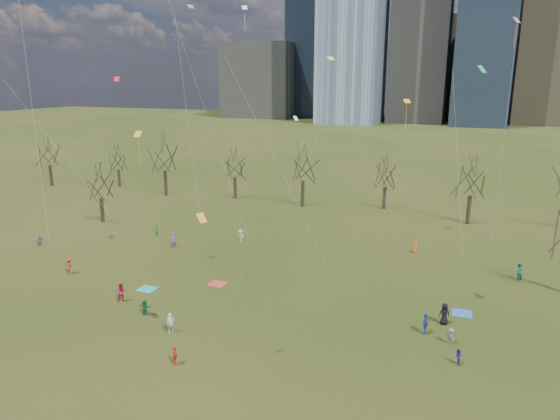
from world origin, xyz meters
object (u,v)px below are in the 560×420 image
(blanket_crimson, at_px, (218,284))
(person_2, at_px, (122,292))
(person_1, at_px, (171,323))
(person_4, at_px, (175,356))
(blanket_navy, at_px, (462,313))
(blanket_teal, at_px, (147,289))

(blanket_crimson, height_order, person_2, person_2)
(person_1, height_order, person_4, person_1)
(blanket_navy, relative_size, blanket_crimson, 1.00)
(blanket_teal, bearing_deg, blanket_navy, 10.84)
(blanket_navy, distance_m, blanket_crimson, 22.27)
(person_1, bearing_deg, blanket_crimson, 53.75)
(blanket_teal, relative_size, person_4, 1.13)
(blanket_navy, distance_m, person_4, 23.90)
(blanket_teal, height_order, person_4, person_4)
(blanket_navy, xyz_separation_m, person_1, (-21.10, -11.58, 0.79))
(person_2, relative_size, person_4, 1.25)
(blanket_crimson, height_order, person_4, person_4)
(person_4, bearing_deg, blanket_navy, -96.53)
(person_2, bearing_deg, person_4, -88.72)
(person_1, height_order, person_2, person_2)
(person_1, distance_m, person_2, 7.80)
(person_1, bearing_deg, blanket_navy, -13.87)
(blanket_crimson, relative_size, person_4, 1.13)
(blanket_teal, xyz_separation_m, person_2, (-0.40, -3.04, 0.88))
(person_2, bearing_deg, person_1, -77.83)
(blanket_crimson, distance_m, person_4, 14.09)
(blanket_navy, relative_size, person_2, 0.90)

